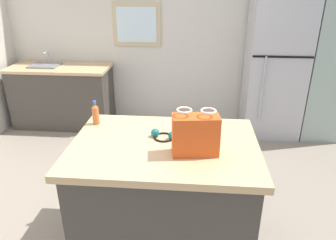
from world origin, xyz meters
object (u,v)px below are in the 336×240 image
tall_cabinet (330,53)px  small_box (200,127)px  refrigerator (275,68)px  shopping_bag (195,135)px  ear_defenders (164,135)px  bottle (96,114)px  kitchen_island (165,196)px

tall_cabinet → small_box: 2.64m
small_box → tall_cabinet: bearing=50.8°
refrigerator → small_box: 2.28m
shopping_bag → ear_defenders: (-0.23, 0.21, -0.12)m
shopping_bag → bottle: shopping_bag is taller
small_box → ear_defenders: bearing=-156.2°
bottle → ear_defenders: bottle is taller
refrigerator → ear_defenders: size_ratio=9.49×
kitchen_island → shopping_bag: shopping_bag is taller
shopping_bag → bottle: (-0.80, 0.41, -0.05)m
shopping_bag → ear_defenders: shopping_bag is taller
kitchen_island → shopping_bag: bearing=-30.0°
refrigerator → tall_cabinet: size_ratio=0.81×
shopping_bag → bottle: size_ratio=1.62×
ear_defenders → refrigerator: bearing=59.5°
kitchen_island → tall_cabinet: (1.92, 2.24, 0.67)m
kitchen_island → small_box: 0.60m
bottle → ear_defenders: size_ratio=1.02×
kitchen_island → small_box: size_ratio=8.69×
kitchen_island → tall_cabinet: size_ratio=0.59×
kitchen_island → refrigerator: (1.26, 2.24, 0.46)m
small_box → ear_defenders: size_ratio=0.79×
refrigerator → small_box: (-1.00, -2.04, 0.05)m
shopping_bag → bottle: bearing=152.7°
refrigerator → ear_defenders: (-1.27, -2.16, 0.03)m
refrigerator → shopping_bag: bearing=-113.7°
kitchen_island → refrigerator: size_ratio=0.72×
small_box → ear_defenders: small_box is taller
kitchen_island → shopping_bag: 0.65m
shopping_bag → small_box: 0.34m
kitchen_island → small_box: small_box is taller
tall_cabinet → small_box: (-1.67, -2.04, -0.16)m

